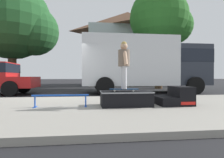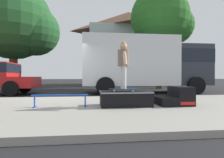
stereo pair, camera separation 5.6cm
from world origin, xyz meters
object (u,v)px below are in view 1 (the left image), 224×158
Objects in this scene: grind_rail at (61,98)px; skateboard at (124,89)px; street_tree_main at (162,20)px; skate_box at (126,98)px; skater_kid at (124,61)px; box_truck at (145,63)px; street_tree_neighbour at (17,23)px; kicker_ramp at (176,97)px.

grind_rail is 1.82× the size of skateboard.
skateboard is 0.10× the size of street_tree_main.
skater_kid reaches higher than skate_box.
street_tree_neighbour reaches higher than box_truck.
street_tree_neighbour is (-6.14, 9.26, 4.42)m from skate_box.
street_tree_main is at bearing 70.43° from kicker_ramp.
kicker_ramp is 1.13× the size of skateboard.
skate_box is 11.08m from street_tree_main.
box_truck is 9.70m from street_tree_neighbour.
skateboard is at bearing -56.69° from street_tree_neighbour.
grind_rail is at bearing 179.70° from kicker_ramp.
kicker_ramp is 0.71× the size of skater_kid.
skate_box is at bearing 179.98° from kicker_ramp.
street_tree_neighbour reaches higher than skate_box.
skater_kid is 0.17× the size of street_tree_main.
street_tree_main is at bearing 54.39° from grind_rail.
skate_box is 1.72m from grind_rail.
street_tree_neighbour is at bearing 123.55° from skate_box.
grind_rail is at bearing -64.44° from street_tree_neighbour.
skate_box is at bearing -117.45° from street_tree_main.
street_tree_main reaches higher than skater_kid.
skater_kid is 0.19× the size of box_truck.
box_truck is at bearing -124.29° from street_tree_main.
skateboard is 0.12× the size of box_truck.
skateboard is 0.77m from skater_kid.
street_tree_main is 1.00× the size of street_tree_neighbour.
box_truck is (3.87, 5.23, 1.34)m from grind_rail.
skater_kid is 10.70m from street_tree_main.
skateboard is at bearing 135.00° from skater_kid.
skate_box is 1.49× the size of kicker_ramp.
skate_box is 0.18× the size of street_tree_neighbour.
street_tree_neighbour reaches higher than skater_kid.
street_tree_main is (4.62, 8.81, 4.70)m from skateboard.
skateboard reaches higher than skate_box.
skate_box is 0.18× the size of street_tree_main.
street_tree_neighbour is (-6.09, 9.27, 4.18)m from skateboard.
box_truck is (2.20, 5.26, 0.37)m from skater_kid.
skateboard is 0.10× the size of street_tree_neighbour.
street_tree_neighbour reaches higher than grind_rail.
street_tree_neighbour is at bearing 129.32° from kicker_ramp.
skate_box is at bearing -0.55° from grind_rail.
box_truck is at bearing 67.33° from skateboard.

